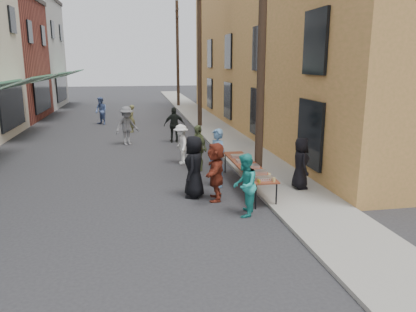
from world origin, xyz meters
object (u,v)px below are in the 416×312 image
object	(u,v)px
server	(301,163)
guest_front_a	(194,167)
serving_table	(247,166)
guest_front_c	(245,185)
utility_pole_mid	(199,51)
utility_pole_near	(262,42)
catering_tray_sausage	(264,178)
utility_pole_far	(178,55)

from	to	relation	value
server	guest_front_a	bearing A→B (deg)	92.10
serving_table	guest_front_c	world-z (taller)	guest_front_c
serving_table	utility_pole_mid	bearing A→B (deg)	87.70
utility_pole_mid	utility_pole_near	bearing A→B (deg)	-90.00
catering_tray_sausage	utility_pole_far	bearing A→B (deg)	88.90
guest_front_a	utility_pole_near	bearing A→B (deg)	131.81
utility_pole_far	catering_tray_sausage	bearing A→B (deg)	-91.10
guest_front_c	server	size ratio (longest dim) A/B	1.04
utility_pole_far	utility_pole_near	bearing A→B (deg)	-90.00
guest_front_c	server	world-z (taller)	server
utility_pole_near	catering_tray_sausage	size ratio (longest dim) A/B	18.00
utility_pole_mid	server	xyz separation A→B (m)	(1.00, -13.07, -3.61)
serving_table	server	size ratio (longest dim) A/B	2.54
utility_pole_far	server	xyz separation A→B (m)	(1.00, -25.07, -3.61)
guest_front_a	guest_front_c	bearing A→B (deg)	49.31
utility_pole_near	guest_front_c	world-z (taller)	utility_pole_near
server	utility_pole_far	bearing A→B (deg)	5.52
guest_front_a	guest_front_c	distance (m)	2.02
utility_pole_far	guest_front_c	size ratio (longest dim) A/B	5.48
utility_pole_mid	utility_pole_far	xyz separation A→B (m)	(0.00, 12.00, 0.00)
catering_tray_sausage	guest_front_c	distance (m)	0.95
utility_pole_far	utility_pole_mid	bearing A→B (deg)	-90.00
utility_pole_far	server	bearing A→B (deg)	-87.72
catering_tray_sausage	utility_pole_near	bearing A→B (deg)	76.69
utility_pole_near	server	distance (m)	3.90
utility_pole_mid	serving_table	size ratio (longest dim) A/B	2.25
utility_pole_mid	catering_tray_sausage	size ratio (longest dim) A/B	18.00
utility_pole_near	guest_front_a	xyz separation A→B (m)	(-2.27, -1.00, -3.59)
utility_pole_mid	guest_front_a	distance (m)	13.68
utility_pole_far	catering_tray_sausage	world-z (taller)	utility_pole_far
utility_pole_near	utility_pole_mid	size ratio (longest dim) A/B	1.00
guest_front_a	utility_pole_mid	bearing A→B (deg)	-171.96
serving_table	guest_front_a	xyz separation A→B (m)	(-1.77, -0.54, 0.20)
catering_tray_sausage	guest_front_a	world-z (taller)	guest_front_a
server	utility_pole_mid	bearing A→B (deg)	7.61
catering_tray_sausage	guest_front_c	size ratio (longest dim) A/B	0.30
utility_pole_mid	guest_front_c	bearing A→B (deg)	-94.74
serving_table	catering_tray_sausage	bearing A→B (deg)	-90.00
utility_pole_near	guest_front_a	bearing A→B (deg)	-156.14
catering_tray_sausage	guest_front_a	size ratio (longest dim) A/B	0.27
guest_front_a	guest_front_c	size ratio (longest dim) A/B	1.11
serving_table	guest_front_c	size ratio (longest dim) A/B	2.44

